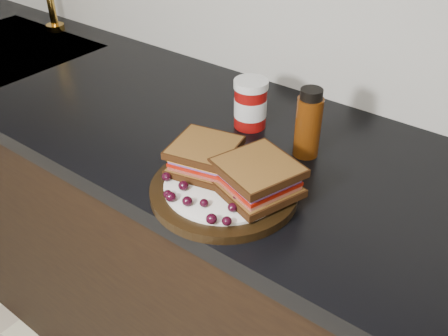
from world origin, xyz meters
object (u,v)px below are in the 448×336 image
at_px(condiment_jar, 250,104).
at_px(plate, 224,190).
at_px(sandwich_left, 205,156).
at_px(oil_bottle, 308,123).

bearing_deg(condiment_jar, plate, -65.54).
xyz_separation_m(sandwich_left, condiment_jar, (-0.05, 0.22, 0.01)).
bearing_deg(plate, sandwich_left, 163.37).
distance_m(plate, sandwich_left, 0.08).
distance_m(condiment_jar, oil_bottle, 0.16).
bearing_deg(oil_bottle, plate, -103.54).
bearing_deg(sandwich_left, oil_bottle, 47.14).
xyz_separation_m(condiment_jar, oil_bottle, (0.16, -0.03, 0.02)).
bearing_deg(plate, condiment_jar, 114.46).
relative_size(plate, sandwich_left, 2.32).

